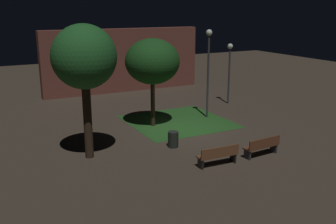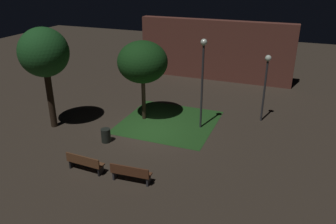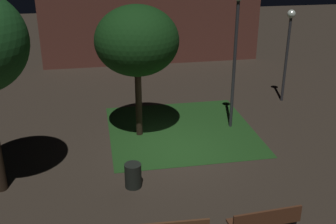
{
  "view_description": "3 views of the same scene",
  "coord_description": "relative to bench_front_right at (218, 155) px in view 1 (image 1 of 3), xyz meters",
  "views": [
    {
      "loc": [
        -9.98,
        -17.24,
        6.44
      ],
      "look_at": [
        -0.66,
        0.74,
        0.93
      ],
      "focal_mm": 41.19,
      "sensor_mm": 36.0,
      "label": 1
    },
    {
      "loc": [
        7.25,
        -15.85,
        8.73
      ],
      "look_at": [
        1.0,
        0.08,
        1.37
      ],
      "focal_mm": 36.09,
      "sensor_mm": 36.0,
      "label": 2
    },
    {
      "loc": [
        -2.7,
        -12.73,
        7.02
      ],
      "look_at": [
        -0.2,
        0.88,
        1.13
      ],
      "focal_mm": 44.61,
      "sensor_mm": 36.0,
      "label": 3
    }
  ],
  "objects": [
    {
      "name": "ground_plane",
      "position": [
        1.18,
        4.84,
        -0.48
      ],
      "size": [
        60.0,
        60.0,
        0.0
      ],
      "primitive_type": "plane",
      "color": "#3D3328"
    },
    {
      "name": "grass_lawn",
      "position": [
        1.64,
        6.46,
        -0.48
      ],
      "size": [
        5.55,
        5.51,
        0.01
      ],
      "primitive_type": "cube",
      "color": "#23511E",
      "rests_on": "ground"
    },
    {
      "name": "bench_front_right",
      "position": [
        0.0,
        0.0,
        0.0
      ],
      "size": [
        1.82,
        0.56,
        0.88
      ],
      "color": "brown",
      "rests_on": "ground"
    },
    {
      "name": "bench_near_trees",
      "position": [
        2.37,
        0.0,
        0.0
      ],
      "size": [
        1.83,
        0.6,
        0.88
      ],
      "color": "brown",
      "rests_on": "ground"
    },
    {
      "name": "tree_lawn_side",
      "position": [
        0.0,
        6.41,
        3.13
      ],
      "size": [
        2.97,
        2.97,
        4.87
      ],
      "color": "#2D2116",
      "rests_on": "ground"
    },
    {
      "name": "tree_near_wall",
      "position": [
        -4.52,
        3.44,
        3.92
      ],
      "size": [
        2.74,
        2.74,
        5.82
      ],
      "color": "#2D2116",
      "rests_on": "ground"
    },
    {
      "name": "lamp_post_path_center",
      "position": [
        6.86,
        8.75,
        2.36
      ],
      "size": [
        0.36,
        0.36,
        4.12
      ],
      "color": "#333338",
      "rests_on": "ground"
    },
    {
      "name": "lamp_post_near_wall",
      "position": [
        3.64,
        6.46,
        3.0
      ],
      "size": [
        0.36,
        0.36,
        5.23
      ],
      "color": "#333338",
      "rests_on": "ground"
    },
    {
      "name": "trash_bin",
      "position": [
        -0.61,
        2.86,
        -0.1
      ],
      "size": [
        0.51,
        0.51,
        0.76
      ],
      "primitive_type": "cylinder",
      "color": "black",
      "rests_on": "ground"
    },
    {
      "name": "building_wall_backdrop",
      "position": [
        1.96,
        15.98,
        1.96
      ],
      "size": [
        12.66,
        0.8,
        4.88
      ],
      "primitive_type": "cube",
      "color": "brown",
      "rests_on": "ground"
    }
  ]
}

